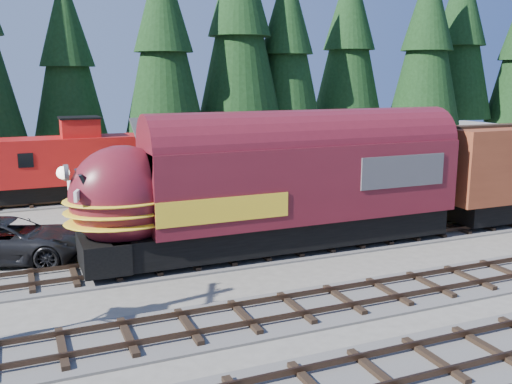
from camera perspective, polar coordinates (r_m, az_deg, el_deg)
name	(u,v)px	position (r m, az deg, el deg)	size (l,w,h in m)	color
ground	(370,275)	(22.49, 11.36, -8.12)	(120.00, 120.00, 0.00)	#6B665B
track_siding	(490,223)	(31.67, 22.38, -2.93)	(68.00, 3.20, 0.33)	#4C4947
track_spur	(59,202)	(36.24, -19.06, -0.95)	(32.00, 3.20, 0.33)	#4C4947
depot	(262,162)	(30.77, 0.55, 3.07)	(12.80, 7.00, 5.30)	gold
conifer_backdrop	(257,40)	(46.49, 0.08, 14.92)	(79.35, 21.74, 17.11)	black
locomotive	(267,192)	(23.93, 1.11, -0.04)	(16.99, 3.38, 4.62)	black
caboose	(67,164)	(35.89, -18.35, 2.72)	(9.03, 2.62, 4.69)	black
pickup_truck_a	(9,240)	(25.45, -23.46, -4.44)	(2.97, 6.45, 1.79)	black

